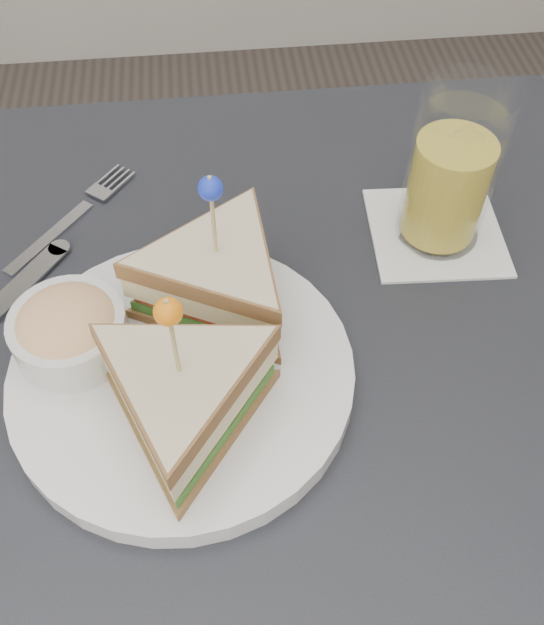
{
  "coord_description": "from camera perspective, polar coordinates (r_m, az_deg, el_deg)",
  "views": [
    {
      "loc": [
        -0.03,
        -0.35,
        1.26
      ],
      "look_at": [
        0.01,
        0.01,
        0.8
      ],
      "focal_mm": 40.0,
      "sensor_mm": 36.0,
      "label": 1
    }
  ],
  "objects": [
    {
      "name": "table",
      "position": [
        0.69,
        -0.75,
        -7.28
      ],
      "size": [
        0.8,
        0.8,
        0.75
      ],
      "color": "black",
      "rests_on": "ground"
    },
    {
      "name": "drink_set",
      "position": [
        0.69,
        14.38,
        10.75
      ],
      "size": [
        0.14,
        0.14,
        0.17
      ],
      "rotation": [
        0.0,
        0.0,
        -0.05
      ],
      "color": "silver",
      "rests_on": "table"
    },
    {
      "name": "plate_meal",
      "position": [
        0.58,
        -7.18,
        -2.49
      ],
      "size": [
        0.38,
        0.38,
        0.17
      ],
      "rotation": [
        0.0,
        0.0,
        0.41
      ],
      "color": "silver",
      "rests_on": "table"
    },
    {
      "name": "cutlery_fork",
      "position": [
        0.77,
        -15.68,
        7.84
      ],
      "size": [
        0.13,
        0.16,
        0.01
      ],
      "rotation": [
        0.0,
        0.0,
        -0.67
      ],
      "color": "#B7BAC2",
      "rests_on": "table"
    },
    {
      "name": "ground_plane",
      "position": [
        1.31,
        -0.42,
        -22.69
      ],
      "size": [
        3.5,
        3.5,
        0.0
      ],
      "primitive_type": "plane",
      "color": "#3F3833"
    }
  ]
}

